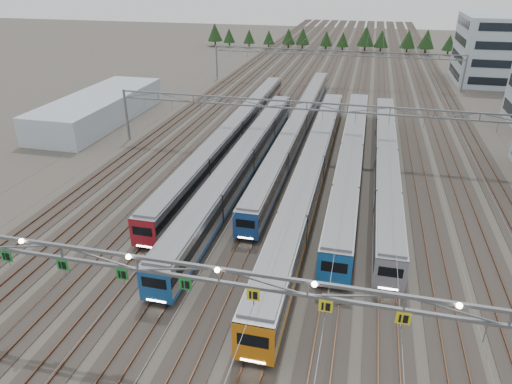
% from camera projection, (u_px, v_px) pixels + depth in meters
% --- Properties ---
extents(ground, '(400.00, 400.00, 0.00)m').
position_uv_depth(ground, '(223.00, 361.00, 31.78)').
color(ground, '#47423A').
rests_on(ground, ground).
extents(track_bed, '(54.00, 260.00, 5.42)m').
position_uv_depth(track_bed, '(338.00, 66.00, 118.23)').
color(track_bed, '#2D2823').
rests_on(track_bed, ground).
extents(train_a, '(2.71, 62.55, 3.52)m').
position_uv_depth(train_a, '(234.00, 131.00, 70.04)').
color(train_a, black).
rests_on(train_a, ground).
extents(train_b, '(2.84, 53.90, 3.70)m').
position_uv_depth(train_b, '(243.00, 160.00, 59.13)').
color(train_b, black).
rests_on(train_b, ground).
extents(train_c, '(2.60, 66.53, 3.39)m').
position_uv_depth(train_c, '(298.00, 124.00, 73.19)').
color(train_c, black).
rests_on(train_c, ground).
extents(train_d, '(2.95, 61.13, 3.85)m').
position_uv_depth(train_d, '(312.00, 168.00, 56.67)').
color(train_d, black).
rests_on(train_d, ground).
extents(train_e, '(2.94, 52.71, 3.83)m').
position_uv_depth(train_e, '(351.00, 156.00, 60.34)').
color(train_e, black).
rests_on(train_e, ground).
extents(train_f, '(2.70, 51.45, 3.51)m').
position_uv_depth(train_f, '(386.00, 160.00, 59.50)').
color(train_f, black).
rests_on(train_f, ground).
extents(gantry_near, '(56.36, 0.61, 8.08)m').
position_uv_depth(gantry_near, '(218.00, 279.00, 28.55)').
color(gantry_near, slate).
rests_on(gantry_near, ground).
extents(gantry_mid, '(56.36, 0.36, 8.00)m').
position_uv_depth(gantry_mid, '(307.00, 112.00, 63.79)').
color(gantry_mid, slate).
rests_on(gantry_mid, ground).
extents(gantry_far, '(56.36, 0.36, 8.00)m').
position_uv_depth(gantry_far, '(334.00, 57.00, 102.99)').
color(gantry_far, slate).
rests_on(gantry_far, ground).
extents(depot_bldg_north, '(22.00, 18.00, 15.02)m').
position_uv_depth(depot_bldg_north, '(510.00, 50.00, 104.55)').
color(depot_bldg_north, '#A8BBC9').
rests_on(depot_bldg_north, ground).
extents(west_shed, '(10.00, 30.00, 4.57)m').
position_uv_depth(west_shed, '(99.00, 108.00, 80.34)').
color(west_shed, '#A8BBC9').
rests_on(west_shed, ground).
extents(treeline, '(87.50, 5.60, 7.02)m').
position_uv_depth(treeline, '(334.00, 37.00, 147.67)').
color(treeline, '#332114').
rests_on(treeline, ground).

